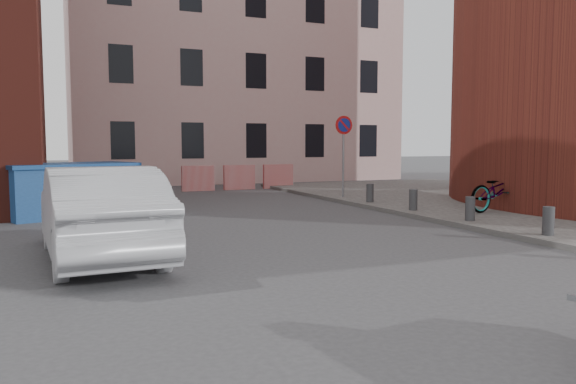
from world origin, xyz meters
name	(u,v)px	position (x,y,z in m)	size (l,w,h in m)	color
ground	(284,286)	(0.00, 0.00, 0.00)	(120.00, 120.00, 0.00)	#38383A
sidewalk	(574,212)	(10.00, 4.00, 0.06)	(9.00, 24.00, 0.12)	#474442
building_pink	(230,45)	(6.00, 22.00, 7.00)	(16.00, 8.00, 14.00)	#D3A5A2
no_parking_sign	(344,139)	(6.00, 9.48, 2.01)	(0.60, 0.09, 2.65)	gray
bollards	(470,209)	(6.00, 3.40, 0.40)	(0.22, 9.02, 0.55)	#3A3A3D
barriers	(239,177)	(4.20, 15.00, 0.50)	(4.70, 0.18, 1.00)	red
dumpster	(69,189)	(-2.39, 8.90, 0.69)	(3.64, 2.70, 1.37)	navy
silver_car	(100,213)	(-2.09, 2.80, 0.76)	(1.60, 4.60, 1.52)	#B0B2B8
bicycle	(499,190)	(7.88, 4.52, 0.67)	(0.73, 2.10, 1.10)	black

